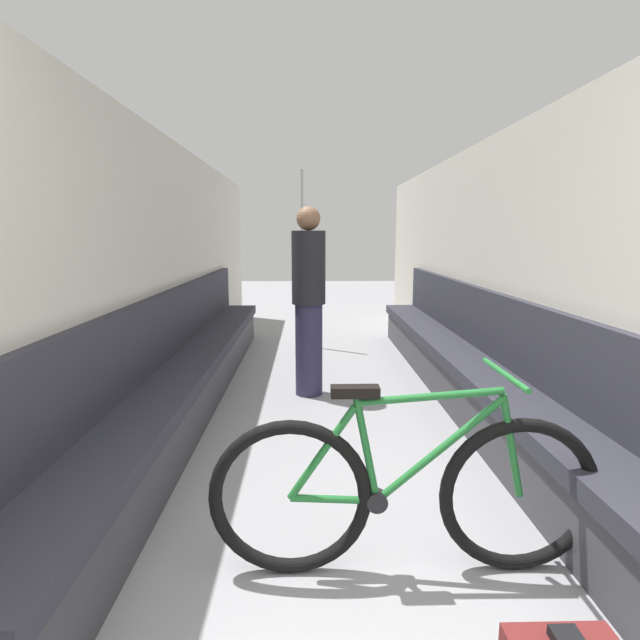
{
  "coord_description": "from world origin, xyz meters",
  "views": [
    {
      "loc": [
        -0.18,
        -0.7,
        1.45
      ],
      "look_at": [
        -0.1,
        2.78,
        0.85
      ],
      "focal_mm": 28.0,
      "sensor_mm": 36.0,
      "label": 1
    }
  ],
  "objects_px": {
    "bench_seat_row_right": "(469,370)",
    "passenger_standing": "(309,300)",
    "grab_pole_near": "(302,262)",
    "bicycle": "(405,492)",
    "bench_seat_row_left": "(189,372)"
  },
  "relations": [
    {
      "from": "bench_seat_row_left",
      "to": "bicycle",
      "type": "xyz_separation_m",
      "value": [
        1.41,
        -2.09,
        0.05
      ]
    },
    {
      "from": "grab_pole_near",
      "to": "passenger_standing",
      "type": "bearing_deg",
      "value": -87.76
    },
    {
      "from": "bicycle",
      "to": "passenger_standing",
      "type": "bearing_deg",
      "value": 97.88
    },
    {
      "from": "grab_pole_near",
      "to": "bench_seat_row_left",
      "type": "bearing_deg",
      "value": -111.35
    },
    {
      "from": "passenger_standing",
      "to": "grab_pole_near",
      "type": "bearing_deg",
      "value": 10.8
    },
    {
      "from": "bench_seat_row_left",
      "to": "grab_pole_near",
      "type": "xyz_separation_m",
      "value": [
        0.92,
        2.37,
        0.78
      ]
    },
    {
      "from": "bicycle",
      "to": "grab_pole_near",
      "type": "bearing_deg",
      "value": 94.71
    },
    {
      "from": "bicycle",
      "to": "grab_pole_near",
      "type": "xyz_separation_m",
      "value": [
        -0.49,
        4.46,
        0.73
      ]
    },
    {
      "from": "bench_seat_row_right",
      "to": "bicycle",
      "type": "relative_size",
      "value": 3.49
    },
    {
      "from": "bench_seat_row_left",
      "to": "passenger_standing",
      "type": "height_order",
      "value": "passenger_standing"
    },
    {
      "from": "bench_seat_row_left",
      "to": "grab_pole_near",
      "type": "bearing_deg",
      "value": 68.65
    },
    {
      "from": "bench_seat_row_right",
      "to": "passenger_standing",
      "type": "height_order",
      "value": "passenger_standing"
    },
    {
      "from": "bench_seat_row_left",
      "to": "grab_pole_near",
      "type": "height_order",
      "value": "grab_pole_near"
    },
    {
      "from": "bench_seat_row_left",
      "to": "passenger_standing",
      "type": "bearing_deg",
      "value": 20.29
    },
    {
      "from": "bicycle",
      "to": "passenger_standing",
      "type": "height_order",
      "value": "passenger_standing"
    }
  ]
}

